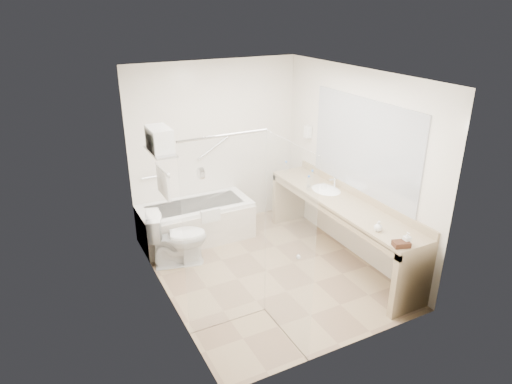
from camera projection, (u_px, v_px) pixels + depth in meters
name	position (u px, v px, depth m)	size (l,w,h in m)	color
floor	(267.00, 271.00, 5.93)	(3.20, 3.20, 0.00)	tan
ceiling	(269.00, 75.00, 4.96)	(2.60, 3.20, 0.10)	silver
wall_back	(216.00, 146.00, 6.76)	(2.60, 0.10, 2.50)	silver
wall_front	(352.00, 239.00, 4.13)	(2.60, 0.10, 2.50)	silver
wall_left	(161.00, 202.00, 4.90)	(0.10, 3.20, 2.50)	silver
wall_right	(354.00, 165.00, 5.99)	(0.10, 3.20, 2.50)	silver
bathtub	(196.00, 222.00, 6.63)	(1.60, 0.73, 0.59)	white
grab_bar_short	(156.00, 176.00, 6.44)	(0.03, 0.03, 0.40)	silver
grab_bar_long	(214.00, 147.00, 6.70)	(0.03, 0.03, 0.60)	silver
shower_enclosure	(256.00, 240.00, 4.49)	(0.96, 0.91, 2.11)	silver
towel_shelf	(160.00, 147.00, 5.04)	(0.24, 0.55, 0.81)	silver
vanity_counter	(341.00, 215.00, 5.99)	(0.55, 2.70, 0.95)	tan
sink	(326.00, 192.00, 6.26)	(0.40, 0.52, 0.14)	white
faucet	(335.00, 182.00, 6.28)	(0.03, 0.03, 0.14)	silver
mirror	(363.00, 146.00, 5.75)	(0.02, 2.00, 1.20)	#A8ACB4
hairdryer_unit	(308.00, 132.00, 6.75)	(0.08, 0.10, 0.18)	white
toilet	(177.00, 238.00, 5.96)	(0.43, 0.77, 0.76)	white
amenity_basket	(401.00, 244.00, 4.80)	(0.17, 0.12, 0.06)	#422317
soap_bottle_a	(407.00, 242.00, 4.83)	(0.07, 0.15, 0.07)	white
soap_bottle_b	(378.00, 227.00, 5.11)	(0.10, 0.12, 0.10)	white
water_bottle_left	(312.00, 176.00, 6.49)	(0.05, 0.05, 0.18)	silver
water_bottle_mid	(309.00, 182.00, 6.30)	(0.05, 0.05, 0.17)	silver
water_bottle_right	(286.00, 167.00, 6.86)	(0.05, 0.05, 0.18)	silver
drinking_glass_near	(324.00, 187.00, 6.20)	(0.08, 0.08, 0.10)	silver
drinking_glass_far	(309.00, 188.00, 6.21)	(0.06, 0.06, 0.08)	silver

